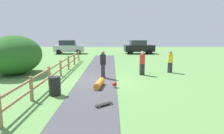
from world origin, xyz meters
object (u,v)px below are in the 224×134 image
(bystander_yellow, at_px, (170,61))
(parked_car_silver, at_px, (68,47))
(skater_fallen, at_px, (100,84))
(bystander_red, at_px, (142,62))
(parked_car_black, at_px, (138,47))
(bush_large, at_px, (14,55))
(skateboard_loose, at_px, (103,104))
(trash_bin, at_px, (54,86))
(skater_riding, at_px, (102,63))

(bystander_yellow, distance_m, parked_car_silver, 17.37)
(skater_fallen, distance_m, bystander_yellow, 6.54)
(bystander_red, bearing_deg, parked_car_black, 83.44)
(bush_large, bearing_deg, bystander_yellow, 2.63)
(skateboard_loose, xyz_separation_m, bystander_yellow, (4.70, 7.07, 0.81))
(trash_bin, bearing_deg, bush_large, 130.11)
(skater_riding, distance_m, skateboard_loose, 5.28)
(skater_riding, xyz_separation_m, skateboard_loose, (0.26, -5.19, -0.93))
(bystander_yellow, height_order, parked_car_silver, parked_car_silver)
(bush_large, xyz_separation_m, bystander_red, (9.14, -0.31, -0.47))
(bush_large, relative_size, parked_car_silver, 1.03)
(trash_bin, height_order, parked_car_black, parked_car_black)
(parked_car_black, bearing_deg, parked_car_silver, 180.00)
(skateboard_loose, relative_size, bystander_yellow, 0.46)
(bystander_yellow, bearing_deg, skater_fallen, -140.25)
(trash_bin, xyz_separation_m, bystander_yellow, (7.11, 5.57, 0.44))
(skater_riding, relative_size, skateboard_loose, 2.40)
(parked_car_silver, bearing_deg, skater_riding, -70.49)
(skater_riding, height_order, bystander_red, skater_riding)
(parked_car_silver, relative_size, parked_car_black, 1.00)
(bystander_yellow, bearing_deg, bush_large, -177.37)
(skateboard_loose, distance_m, parked_car_silver, 21.71)
(bush_large, distance_m, skater_fallen, 7.43)
(parked_car_silver, xyz_separation_m, parked_car_black, (9.98, -0.00, 0.00))
(skateboard_loose, bearing_deg, parked_car_silver, 105.57)
(bystander_red, bearing_deg, bystander_yellow, 20.50)
(bystander_yellow, bearing_deg, bystander_red, -159.50)
(skater_fallen, xyz_separation_m, parked_car_silver, (-5.52, 17.98, 0.76))
(skateboard_loose, distance_m, bystander_yellow, 8.53)
(skater_riding, bearing_deg, parked_car_black, 74.30)
(skateboard_loose, bearing_deg, skater_riding, 92.84)
(bystander_red, xyz_separation_m, parked_car_black, (1.69, 14.66, 0.03))
(bush_large, distance_m, bystander_red, 9.16)
(parked_car_silver, bearing_deg, parked_car_black, -0.00)
(bush_large, height_order, bystander_red, bush_large)
(bystander_red, bearing_deg, skater_riding, -158.99)
(skater_fallen, bearing_deg, parked_car_black, 76.08)
(trash_bin, bearing_deg, parked_car_silver, 99.96)
(trash_bin, height_order, skater_fallen, trash_bin)
(bystander_red, distance_m, parked_car_silver, 16.84)
(parked_car_black, bearing_deg, bystander_red, -96.56)
(bystander_yellow, xyz_separation_m, bystander_red, (-2.23, -0.83, 0.04))
(bystander_red, bearing_deg, skateboard_loose, -111.60)
(trash_bin, distance_m, skater_fallen, 2.56)
(skateboard_loose, distance_m, bystander_red, 6.76)
(skater_fallen, relative_size, bystander_red, 0.89)
(trash_bin, height_order, skater_riding, skater_riding)
(skater_fallen, height_order, parked_car_silver, parked_car_silver)
(parked_car_black, bearing_deg, skateboard_loose, -101.25)
(skateboard_loose, xyz_separation_m, parked_car_black, (4.16, 20.90, 0.87))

